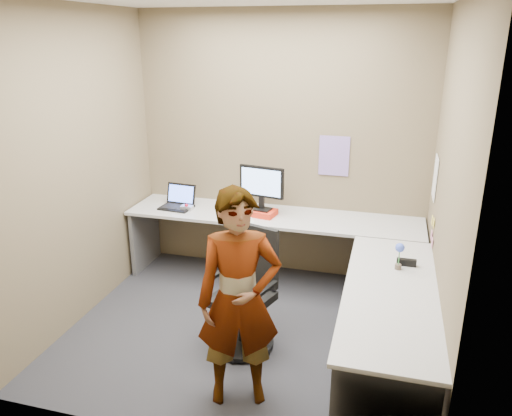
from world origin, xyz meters
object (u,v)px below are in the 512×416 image
(desk, at_px, (305,256))
(monitor, at_px, (262,184))
(office_chair, at_px, (246,300))
(person, at_px, (239,300))

(desk, height_order, monitor, monitor)
(office_chair, bearing_deg, person, -59.32)
(monitor, xyz_separation_m, office_chair, (0.17, -1.13, -0.64))
(monitor, distance_m, office_chair, 1.31)
(desk, relative_size, person, 1.93)
(person, bearing_deg, desk, 58.65)
(office_chair, distance_m, person, 0.74)
(monitor, relative_size, person, 0.30)
(monitor, height_order, person, person)
(office_chair, relative_size, person, 0.64)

